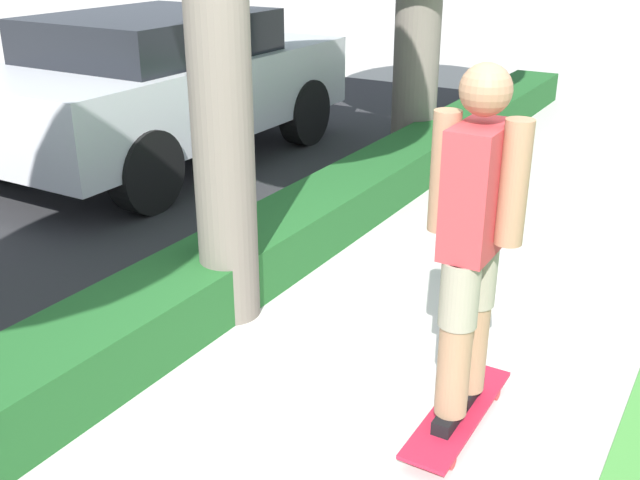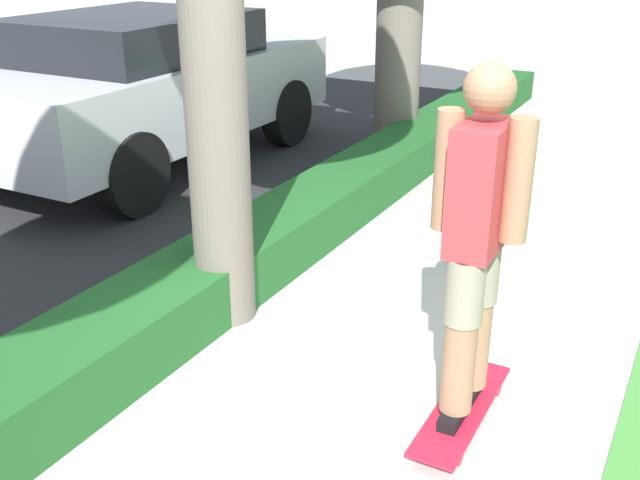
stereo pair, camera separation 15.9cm
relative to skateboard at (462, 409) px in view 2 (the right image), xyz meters
name	(u,v)px [view 2 (the right image)]	position (x,y,z in m)	size (l,w,h in m)	color
ground_plane	(423,386)	(0.21, 0.29, -0.07)	(60.00, 60.00, 0.00)	beige
hedge_row	(188,293)	(0.21, 1.89, 0.12)	(15.66, 0.60, 0.39)	#236028
skateboard	(462,409)	(0.00, 0.00, 0.00)	(0.95, 0.24, 0.09)	red
skater_person	(477,239)	(0.00, 0.00, 0.94)	(0.51, 0.45, 1.73)	black
parked_car_middle	(144,84)	(2.81, 4.40, 0.76)	(4.23, 2.06, 1.55)	silver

